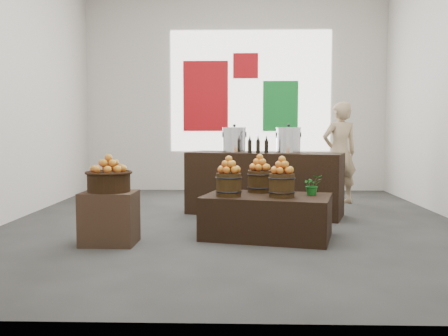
{
  "coord_description": "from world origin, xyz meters",
  "views": [
    {
      "loc": [
        0.05,
        -6.6,
        1.24
      ],
      "look_at": [
        -0.12,
        -0.4,
        0.76
      ],
      "focal_mm": 40.0,
      "sensor_mm": 36.0,
      "label": 1
    }
  ],
  "objects_px": {
    "crate": "(110,218)",
    "stock_pot_center": "(288,141)",
    "stock_pot_left": "(234,140)",
    "display_table": "(267,216)",
    "shopper": "(340,153)",
    "wicker_basket": "(109,182)",
    "counter": "(264,184)"
  },
  "relations": [
    {
      "from": "counter",
      "to": "stock_pot_left",
      "type": "relative_size",
      "value": 6.47
    },
    {
      "from": "display_table",
      "to": "counter",
      "type": "height_order",
      "value": "counter"
    },
    {
      "from": "crate",
      "to": "wicker_basket",
      "type": "xyz_separation_m",
      "value": [
        0.0,
        0.0,
        0.39
      ]
    },
    {
      "from": "counter",
      "to": "stock_pot_center",
      "type": "relative_size",
      "value": 6.47
    },
    {
      "from": "stock_pot_left",
      "to": "counter",
      "type": "bearing_deg",
      "value": -17.98
    },
    {
      "from": "stock_pot_center",
      "to": "shopper",
      "type": "relative_size",
      "value": 0.2
    },
    {
      "from": "wicker_basket",
      "to": "counter",
      "type": "distance_m",
      "value": 2.6
    },
    {
      "from": "stock_pot_left",
      "to": "shopper",
      "type": "height_order",
      "value": "shopper"
    },
    {
      "from": "stock_pot_left",
      "to": "stock_pot_center",
      "type": "xyz_separation_m",
      "value": [
        0.76,
        -0.25,
        0.0
      ]
    },
    {
      "from": "stock_pot_center",
      "to": "crate",
      "type": "bearing_deg",
      "value": -139.45
    },
    {
      "from": "stock_pot_left",
      "to": "stock_pot_center",
      "type": "bearing_deg",
      "value": -17.98
    },
    {
      "from": "stock_pot_center",
      "to": "shopper",
      "type": "xyz_separation_m",
      "value": [
        0.98,
        1.25,
        -0.23
      ]
    },
    {
      "from": "wicker_basket",
      "to": "display_table",
      "type": "bearing_deg",
      "value": 12.27
    },
    {
      "from": "stock_pot_center",
      "to": "shopper",
      "type": "bearing_deg",
      "value": 51.89
    },
    {
      "from": "crate",
      "to": "stock_pot_left",
      "type": "bearing_deg",
      "value": 56.89
    },
    {
      "from": "stock_pot_center",
      "to": "stock_pot_left",
      "type": "bearing_deg",
      "value": 162.02
    },
    {
      "from": "display_table",
      "to": "stock_pot_left",
      "type": "distance_m",
      "value": 1.9
    },
    {
      "from": "counter",
      "to": "stock_pot_center",
      "type": "distance_m",
      "value": 0.72
    },
    {
      "from": "counter",
      "to": "stock_pot_left",
      "type": "bearing_deg",
      "value": 180.0
    },
    {
      "from": "crate",
      "to": "stock_pot_center",
      "type": "xyz_separation_m",
      "value": [
        2.1,
        1.79,
        0.79
      ]
    },
    {
      "from": "crate",
      "to": "wicker_basket",
      "type": "distance_m",
      "value": 0.39
    },
    {
      "from": "shopper",
      "to": "wicker_basket",
      "type": "bearing_deg",
      "value": 27.47
    },
    {
      "from": "counter",
      "to": "stock_pot_center",
      "type": "bearing_deg",
      "value": 0.0
    },
    {
      "from": "crate",
      "to": "counter",
      "type": "bearing_deg",
      "value": 47.2
    },
    {
      "from": "stock_pot_left",
      "to": "shopper",
      "type": "distance_m",
      "value": 2.02
    },
    {
      "from": "display_table",
      "to": "stock_pot_center",
      "type": "relative_size",
      "value": 4.12
    },
    {
      "from": "counter",
      "to": "stock_pot_left",
      "type": "xyz_separation_m",
      "value": [
        -0.43,
        0.14,
        0.62
      ]
    },
    {
      "from": "wicker_basket",
      "to": "stock_pot_center",
      "type": "height_order",
      "value": "stock_pot_center"
    },
    {
      "from": "wicker_basket",
      "to": "stock_pot_left",
      "type": "xyz_separation_m",
      "value": [
        1.33,
        2.04,
        0.4
      ]
    },
    {
      "from": "shopper",
      "to": "display_table",
      "type": "bearing_deg",
      "value": 45.86
    },
    {
      "from": "crate",
      "to": "stock_pot_center",
      "type": "relative_size",
      "value": 1.67
    },
    {
      "from": "stock_pot_left",
      "to": "shopper",
      "type": "bearing_deg",
      "value": 29.79
    }
  ]
}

